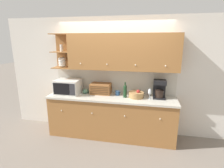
{
  "coord_description": "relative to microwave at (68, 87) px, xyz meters",
  "views": [
    {
      "loc": [
        0.73,
        -3.81,
        2.11
      ],
      "look_at": [
        0.0,
        -0.21,
        1.18
      ],
      "focal_mm": 28.0,
      "sensor_mm": 36.0,
      "label": 1
    }
  ],
  "objects": [
    {
      "name": "bowl_stack_on_counter",
      "position": [
        0.38,
        0.1,
        -0.11
      ],
      "size": [
        0.15,
        0.15,
        0.09
      ],
      "color": "slate",
      "rests_on": "counter_unit"
    },
    {
      "name": "counter_unit",
      "position": [
        1.0,
        -0.01,
        -0.62
      ],
      "size": [
        2.75,
        0.64,
        0.92
      ],
      "color": "#A36B38",
      "rests_on": "ground_plane"
    },
    {
      "name": "microwave",
      "position": [
        0.0,
        0.0,
        0.0
      ],
      "size": [
        0.54,
        0.42,
        0.32
      ],
      "color": "silver",
      "rests_on": "counter_unit"
    },
    {
      "name": "coffee_maker",
      "position": [
        2.0,
        0.08,
        0.04
      ],
      "size": [
        0.25,
        0.22,
        0.39
      ],
      "color": "black",
      "rests_on": "counter_unit"
    },
    {
      "name": "upper_cabinets",
      "position": [
        1.15,
        0.13,
        0.78
      ],
      "size": [
        2.73,
        0.35,
        0.75
      ],
      "color": "#A36B38",
      "rests_on": "backsplash_panel"
    },
    {
      "name": "fruit_basket",
      "position": [
        1.53,
        0.02,
        -0.1
      ],
      "size": [
        0.32,
        0.32,
        0.18
      ],
      "color": "#A87F4C",
      "rests_on": "counter_unit"
    },
    {
      "name": "wine_glass",
      "position": [
        1.8,
        -0.01,
        -0.01
      ],
      "size": [
        0.07,
        0.07,
        0.22
      ],
      "color": "silver",
      "rests_on": "counter_unit"
    },
    {
      "name": "wall_back",
      "position": [
        1.0,
        0.32,
        0.22
      ],
      "size": [
        5.13,
        0.06,
        2.6
      ],
      "color": "silver",
      "rests_on": "ground_plane"
    },
    {
      "name": "wine_bottle",
      "position": [
        1.3,
        -0.01,
        -0.01
      ],
      "size": [
        0.07,
        0.07,
        0.33
      ],
      "color": "#19381E",
      "rests_on": "counter_unit"
    },
    {
      "name": "ground_plane",
      "position": [
        1.0,
        0.29,
        -1.08
      ],
      "size": [
        24.0,
        24.0,
        0.0
      ],
      "primitive_type": "plane",
      "color": "slate"
    },
    {
      "name": "mug",
      "position": [
        1.11,
        0.1,
        -0.11
      ],
      "size": [
        0.1,
        0.09,
        0.1
      ],
      "color": "#38669E",
      "rests_on": "counter_unit"
    },
    {
      "name": "bread_box",
      "position": [
        0.73,
        0.12,
        -0.04
      ],
      "size": [
        0.45,
        0.27,
        0.24
      ],
      "color": "#996033",
      "rests_on": "counter_unit"
    },
    {
      "name": "backsplash_panel",
      "position": [
        1.0,
        0.29,
        0.12
      ],
      "size": [
        2.73,
        0.01,
        0.56
      ],
      "color": "beige",
      "rests_on": "counter_unit"
    }
  ]
}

